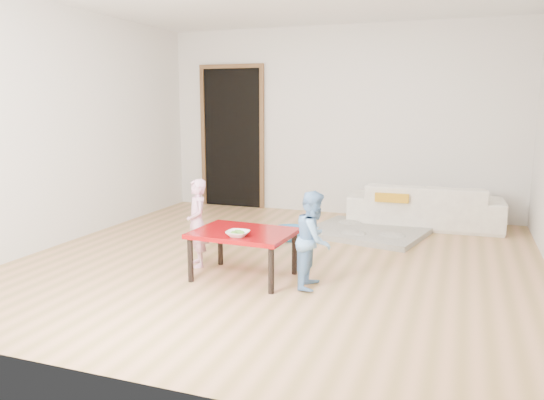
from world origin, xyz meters
The scene contains 13 objects.
floor centered at (0.00, 0.00, 0.00)m, with size 5.00×5.00×0.01m, color #A58046.
back_wall centered at (0.00, 2.50, 1.30)m, with size 5.00×0.02×2.60m, color silver.
left_wall centered at (-2.50, 0.00, 1.30)m, with size 0.02×5.00×2.60m, color silver.
doorway centered at (-1.60, 2.48, 1.02)m, with size 1.02×0.08×2.11m, color brown, non-canonical shape.
sofa centered at (1.25, 2.05, 0.27)m, with size 1.88×0.73×0.55m, color white.
cushion centered at (0.88, 1.79, 0.41)m, with size 0.40×0.36×0.11m, color orange.
red_table centered at (-0.12, -0.61, 0.22)m, with size 0.87×0.65×0.43m, color maroon, non-canonical shape.
bowl centered at (-0.09, -0.81, 0.46)m, with size 0.19×0.19×0.05m, color white.
broccoli centered at (-0.09, -0.81, 0.46)m, with size 0.12×0.12×0.06m, color #2D5919, non-canonical shape.
child_pink centered at (-0.68, -0.42, 0.42)m, with size 0.31×0.20×0.84m, color #D15F94.
child_blue centered at (0.53, -0.62, 0.42)m, with size 0.40×0.31×0.83m, color #5FA4DD.
basin centered at (-0.14, 0.82, 0.07)m, with size 0.44×0.44×0.14m, color teal.
blanket centered at (0.65, 1.37, 0.03)m, with size 1.29×1.07×0.06m, color #B0AB9C, non-canonical shape.
Camera 1 is at (1.68, -4.82, 1.55)m, focal length 35.00 mm.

